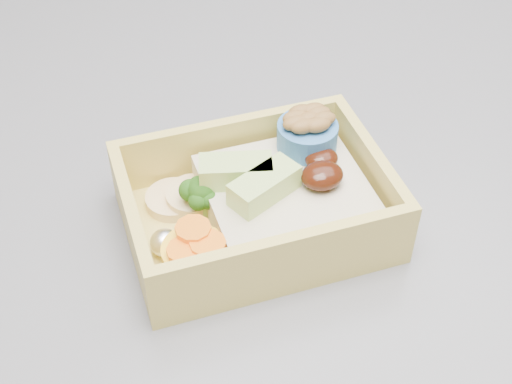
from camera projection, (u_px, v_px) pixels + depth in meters
name	position (u px, v px, depth m)	size (l,w,h in m)	color
island	(356.00, 356.00, 0.92)	(1.24, 0.84, 0.92)	brown
bento_box	(263.00, 200.00, 0.44)	(0.16, 0.12, 0.06)	#D1BA56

